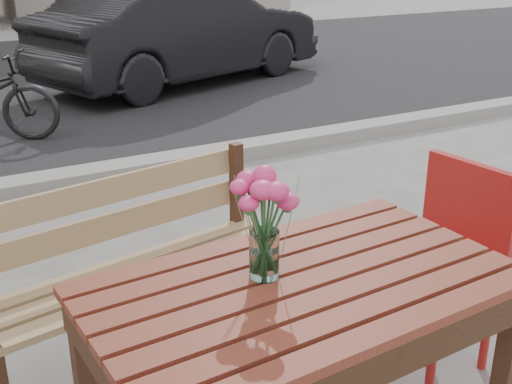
{
  "coord_description": "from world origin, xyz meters",
  "views": [
    {
      "loc": [
        -0.87,
        -1.59,
        1.72
      ],
      "look_at": [
        -0.04,
        -0.07,
        1.04
      ],
      "focal_mm": 45.0,
      "sensor_mm": 36.0,
      "label": 1
    }
  ],
  "objects_px": {
    "parked_car": "(183,32)",
    "red_chair": "(447,252)",
    "main_table": "(302,318)",
    "main_vase": "(264,209)"
  },
  "relations": [
    {
      "from": "main_table",
      "to": "main_vase",
      "type": "bearing_deg",
      "value": 137.32
    },
    {
      "from": "main_table",
      "to": "red_chair",
      "type": "xyz_separation_m",
      "value": [
        0.92,
        0.32,
        -0.15
      ]
    },
    {
      "from": "parked_car",
      "to": "red_chair",
      "type": "bearing_deg",
      "value": 148.55
    },
    {
      "from": "main_vase",
      "to": "main_table",
      "type": "bearing_deg",
      "value": -39.54
    },
    {
      "from": "parked_car",
      "to": "main_table",
      "type": "bearing_deg",
      "value": 141.39
    },
    {
      "from": "main_vase",
      "to": "parked_car",
      "type": "distance_m",
      "value": 6.65
    },
    {
      "from": "red_chair",
      "to": "parked_car",
      "type": "distance_m",
      "value": 6.11
    },
    {
      "from": "main_table",
      "to": "parked_car",
      "type": "relative_size",
      "value": 0.34
    },
    {
      "from": "parked_car",
      "to": "main_vase",
      "type": "bearing_deg",
      "value": 140.43
    },
    {
      "from": "red_chair",
      "to": "main_vase",
      "type": "relative_size",
      "value": 2.52
    }
  ]
}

